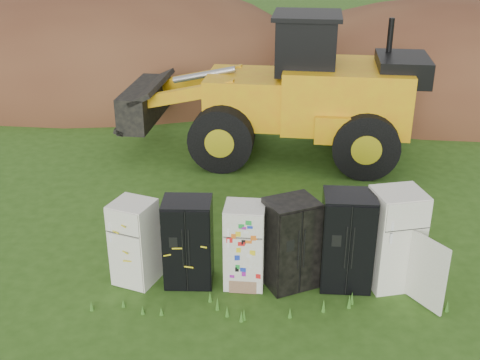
{
  "coord_description": "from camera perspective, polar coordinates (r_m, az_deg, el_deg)",
  "views": [
    {
      "loc": [
        -0.36,
        -9.51,
        6.38
      ],
      "look_at": [
        -0.58,
        2.0,
        1.19
      ],
      "focal_mm": 45.0,
      "sensor_mm": 36.0,
      "label": 1
    }
  ],
  "objects": [
    {
      "name": "dirt_mound_right",
      "position": [
        24.27,
        18.09,
        7.82
      ],
      "size": [
        14.38,
        10.55,
        6.92
      ],
      "primitive_type": "ellipsoid",
      "color": "#492517",
      "rests_on": "ground"
    },
    {
      "name": "wheel_loader",
      "position": [
        16.63,
        2.67,
        8.87
      ],
      "size": [
        8.47,
        4.17,
        3.95
      ],
      "primitive_type": null,
      "rotation": [
        0.0,
        0.0,
        -0.11
      ],
      "color": "orange",
      "rests_on": "ground"
    },
    {
      "name": "fridge_open_door",
      "position": [
        11.28,
        14.45,
        -5.42
      ],
      "size": [
        1.0,
        0.95,
        1.88
      ],
      "primitive_type": null,
      "rotation": [
        0.0,
        0.0,
        0.22
      ],
      "color": "white",
      "rests_on": "ground"
    },
    {
      "name": "ground",
      "position": [
        11.46,
        2.76,
        -9.61
      ],
      "size": [
        120.0,
        120.0,
        0.0
      ],
      "primitive_type": "plane",
      "color": "#284B14",
      "rests_on": "ground"
    },
    {
      "name": "fridge_dark_mid",
      "position": [
        10.99,
        4.82,
        -6.01
      ],
      "size": [
        1.1,
        1.02,
        1.71
      ],
      "primitive_type": null,
      "rotation": [
        0.0,
        0.0,
        0.43
      ],
      "color": "black",
      "rests_on": "ground"
    },
    {
      "name": "fridge_sticker",
      "position": [
        10.99,
        0.45,
        -6.22
      ],
      "size": [
        0.77,
        0.72,
        1.61
      ],
      "primitive_type": null,
      "rotation": [
        0.0,
        0.0,
        -0.08
      ],
      "color": "silver",
      "rests_on": "ground"
    },
    {
      "name": "fridge_black_side",
      "position": [
        11.07,
        -4.93,
        -5.87
      ],
      "size": [
        0.88,
        0.7,
        1.68
      ],
      "primitive_type": null,
      "rotation": [
        0.0,
        0.0,
        -0.01
      ],
      "color": "black",
      "rests_on": "ground"
    },
    {
      "name": "dirt_mound_left",
      "position": [
        26.14,
        -12.32,
        9.57
      ],
      "size": [
        17.53,
        13.15,
        7.88
      ],
      "primitive_type": "ellipsoid",
      "color": "#492517",
      "rests_on": "ground"
    },
    {
      "name": "fridge_leftmost",
      "position": [
        11.25,
        -9.93,
        -5.84
      ],
      "size": [
        0.92,
        0.9,
        1.62
      ],
      "primitive_type": null,
      "rotation": [
        0.0,
        0.0,
        -0.38
      ],
      "color": "white",
      "rests_on": "ground"
    },
    {
      "name": "fridge_black_right",
      "position": [
        11.09,
        10.1,
        -5.67
      ],
      "size": [
        0.96,
        0.81,
        1.83
      ],
      "primitive_type": null,
      "rotation": [
        0.0,
        0.0,
        -0.05
      ],
      "color": "black",
      "rests_on": "ground"
    }
  ]
}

